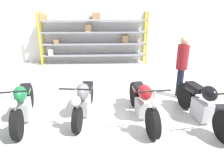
% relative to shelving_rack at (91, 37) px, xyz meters
% --- Properties ---
extents(ground_plane, '(30.00, 30.00, 0.00)m').
position_rel_shelving_rack_xyz_m(ground_plane, '(0.71, -4.96, -1.20)').
color(ground_plane, silver).
extents(back_wall, '(30.00, 0.08, 3.60)m').
position_rel_shelving_rack_xyz_m(back_wall, '(0.71, 0.36, 0.60)').
color(back_wall, white).
rests_on(back_wall, ground_plane).
extents(shelving_rack, '(4.65, 0.63, 2.24)m').
position_rel_shelving_rack_xyz_m(shelving_rack, '(0.00, 0.00, 0.00)').
color(shelving_rack, gold).
rests_on(shelving_rack, ground_plane).
extents(motorcycle_green, '(0.60, 2.05, 1.03)m').
position_rel_shelving_rack_xyz_m(motorcycle_green, '(-1.37, -5.08, -0.77)').
color(motorcycle_green, black).
rests_on(motorcycle_green, ground_plane).
extents(motorcycle_grey, '(0.71, 2.02, 0.99)m').
position_rel_shelving_rack_xyz_m(motorcycle_grey, '(0.01, -4.89, -0.76)').
color(motorcycle_grey, black).
rests_on(motorcycle_grey, ground_plane).
extents(motorcycle_red, '(0.67, 2.15, 1.04)m').
position_rel_shelving_rack_xyz_m(motorcycle_red, '(1.41, -5.13, -0.75)').
color(motorcycle_red, black).
rests_on(motorcycle_red, ground_plane).
extents(motorcycle_black, '(0.69, 2.22, 1.06)m').
position_rel_shelving_rack_xyz_m(motorcycle_black, '(2.77, -5.30, -0.76)').
color(motorcycle_black, black).
rests_on(motorcycle_black, ground_plane).
extents(person_browsing, '(0.32, 0.32, 1.77)m').
position_rel_shelving_rack_xyz_m(person_browsing, '(2.71, -3.84, -0.15)').
color(person_browsing, '#1E2338').
rests_on(person_browsing, ground_plane).
extents(toolbox, '(0.44, 0.26, 0.28)m').
position_rel_shelving_rack_xyz_m(toolbox, '(3.40, -5.07, -1.06)').
color(toolbox, black).
rests_on(toolbox, ground_plane).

